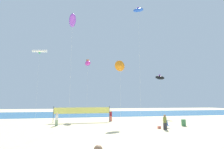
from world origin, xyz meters
TOP-DOWN VIEW (x-y plane):
  - ground_plane at (0.00, 0.00)m, footprint 120.00×120.00m
  - ocean_band at (0.00, 29.94)m, footprint 120.00×20.00m
  - beachgoer_maroon_shirt at (2.46, 13.21)m, footprint 0.38×0.38m
  - beachgoer_olive_shirt at (6.90, 3.99)m, footprint 0.38×0.38m
  - beachgoer_white_shirt at (-5.31, 9.32)m, footprint 0.37×0.37m
  - folding_beach_chair at (7.64, 5.15)m, footprint 0.52×0.65m
  - trash_barrel at (10.59, 6.16)m, footprint 0.55×0.55m
  - volleyball_net at (-2.00, 12.54)m, footprint 8.38×0.45m
  - beach_handbag at (6.56, 4.77)m, footprint 0.36×0.18m
  - kite_white_tube at (-9.70, 17.44)m, footprint 2.64×0.90m
  - kite_black_inflatable at (13.74, 18.49)m, footprint 1.70×2.53m
  - kite_violet_inflatable at (-3.72, 7.98)m, footprint 1.08×2.72m
  - kite_blue_inflatable at (5.54, 7.93)m, footprint 1.58×1.43m
  - kite_magenta_inflatable at (-1.06, 18.96)m, footprint 1.29×2.86m
  - kite_orange_delta at (3.25, 9.86)m, footprint 1.64×0.67m

SIDE VIEW (x-z plane):
  - ground_plane at x=0.00m, z-range 0.00..0.00m
  - ocean_band at x=0.00m, z-range 0.00..0.01m
  - beach_handbag at x=6.56m, z-range 0.00..0.29m
  - trash_barrel at x=10.59m, z-range 0.00..0.82m
  - folding_beach_chair at x=7.64m, z-range 0.02..0.91m
  - beachgoer_white_shirt at x=-5.31m, z-range 0.06..1.68m
  - beachgoer_olive_shirt at x=6.90m, z-range 0.06..1.70m
  - beachgoer_maroon_shirt at x=2.46m, z-range 0.06..1.74m
  - volleyball_net at x=-2.00m, z-range 0.44..2.84m
  - kite_black_inflatable at x=13.74m, z-range 3.64..12.21m
  - kite_orange_delta at x=3.25m, z-range 3.73..12.81m
  - kite_magenta_inflatable at x=-1.06m, z-range 4.84..16.01m
  - kite_white_tube at x=-9.70m, z-range 5.84..18.06m
  - kite_violet_inflatable at x=-3.72m, z-range 6.51..21.06m
  - kite_blue_inflatable at x=5.54m, z-range 7.87..24.53m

